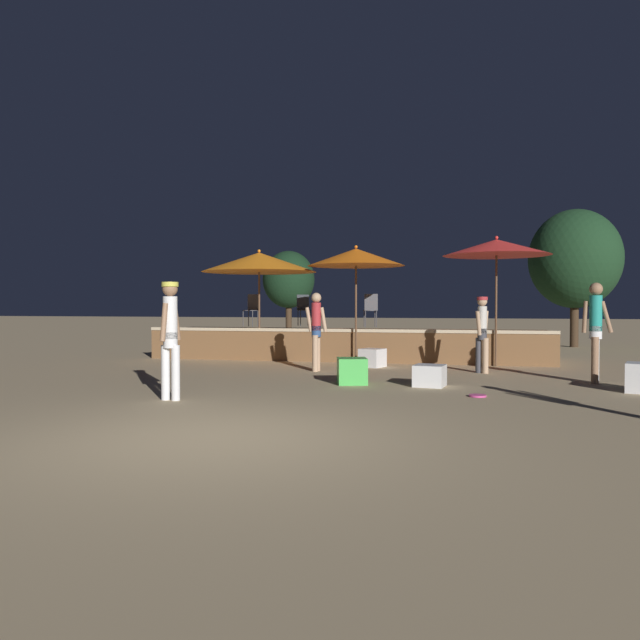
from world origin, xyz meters
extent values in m
plane|color=tan|center=(0.00, 0.00, 0.00)|extent=(120.00, 120.00, 0.00)
cube|color=brown|center=(-0.39, 10.31, 0.38)|extent=(10.44, 2.56, 0.77)
cube|color=#CCB793|center=(-0.39, 9.08, 0.81)|extent=(10.44, 0.12, 0.08)
cylinder|color=brown|center=(3.38, 8.93, 1.31)|extent=(0.05, 0.05, 2.62)
cone|color=red|center=(3.38, 8.93, 2.81)|extent=(2.51, 2.51, 0.38)
sphere|color=red|center=(3.38, 8.93, 3.04)|extent=(0.08, 0.08, 0.08)
cylinder|color=brown|center=(0.03, 8.84, 1.21)|extent=(0.05, 0.05, 2.42)
cone|color=orange|center=(0.03, 8.84, 2.63)|extent=(2.40, 2.40, 0.43)
sphere|color=orange|center=(0.03, 8.84, 2.88)|extent=(0.08, 0.08, 0.08)
cylinder|color=brown|center=(-2.56, 9.08, 1.15)|extent=(0.05, 0.05, 2.31)
cone|color=orange|center=(-2.56, 9.08, 2.56)|extent=(2.99, 2.99, 0.51)
sphere|color=orange|center=(-2.56, 9.08, 2.85)|extent=(0.08, 0.08, 0.08)
cube|color=white|center=(2.05, 4.92, 0.19)|extent=(0.60, 0.60, 0.39)
cube|color=#4CC651|center=(0.64, 4.93, 0.24)|extent=(0.65, 0.65, 0.48)
cube|color=white|center=(0.55, 8.10, 0.22)|extent=(0.64, 0.64, 0.43)
cylinder|color=tan|center=(-0.51, 7.01, 0.40)|extent=(0.13, 0.13, 0.80)
cylinder|color=tan|center=(-0.52, 6.85, 0.40)|extent=(0.13, 0.13, 0.80)
cylinder|color=#2D4C7F|center=(-0.52, 6.93, 0.88)|extent=(0.20, 0.20, 0.24)
cylinder|color=#B22D33|center=(-0.52, 6.93, 1.20)|extent=(0.20, 0.20, 0.61)
cylinder|color=tan|center=(-0.68, 6.94, 1.13)|extent=(0.18, 0.09, 0.55)
cylinder|color=tan|center=(-0.35, 6.92, 1.13)|extent=(0.17, 0.09, 0.55)
sphere|color=tan|center=(-0.52, 6.93, 1.61)|extent=(0.22, 0.22, 0.22)
cylinder|color=white|center=(-1.82, 2.39, 0.42)|extent=(0.13, 0.13, 0.84)
cylinder|color=white|center=(-1.64, 2.38, 0.42)|extent=(0.13, 0.13, 0.84)
cylinder|color=white|center=(-1.73, 2.39, 0.92)|extent=(0.22, 0.22, 0.24)
cylinder|color=white|center=(-1.73, 2.39, 1.27)|extent=(0.22, 0.22, 0.65)
cylinder|color=#997051|center=(-1.74, 2.21, 1.20)|extent=(0.09, 0.18, 0.58)
cylinder|color=#997051|center=(-1.71, 2.56, 1.20)|extent=(0.09, 0.20, 0.58)
sphere|color=#997051|center=(-1.73, 2.39, 1.70)|extent=(0.23, 0.23, 0.23)
cylinder|color=#D8D14C|center=(-1.73, 2.39, 1.77)|extent=(0.25, 0.25, 0.07)
cylinder|color=white|center=(5.04, 6.14, 0.43)|extent=(0.13, 0.13, 0.87)
cylinder|color=#997051|center=(5.00, 5.96, 0.43)|extent=(0.13, 0.13, 0.87)
cylinder|color=white|center=(5.02, 6.05, 0.95)|extent=(0.22, 0.22, 0.24)
cylinder|color=teal|center=(5.02, 6.05, 1.30)|extent=(0.22, 0.22, 0.67)
cylinder|color=#997051|center=(4.84, 6.09, 1.23)|extent=(0.13, 0.10, 0.59)
cylinder|color=#997051|center=(5.20, 6.01, 1.23)|extent=(0.24, 0.13, 0.59)
sphere|color=#997051|center=(5.02, 6.05, 1.75)|extent=(0.24, 0.24, 0.24)
cylinder|color=#3F3F47|center=(2.95, 7.39, 0.38)|extent=(0.13, 0.13, 0.75)
cylinder|color=tan|center=(3.09, 7.32, 0.38)|extent=(0.13, 0.13, 0.75)
cylinder|color=#3F3F47|center=(3.02, 7.35, 0.83)|extent=(0.19, 0.19, 0.24)
cylinder|color=beige|center=(3.02, 7.35, 1.14)|extent=(0.19, 0.19, 0.58)
cylinder|color=tan|center=(2.94, 7.22, 1.07)|extent=(0.16, 0.19, 0.52)
cylinder|color=tan|center=(3.10, 7.49, 1.07)|extent=(0.15, 0.18, 0.52)
sphere|color=tan|center=(3.02, 7.35, 1.53)|extent=(0.21, 0.21, 0.21)
cylinder|color=#B22D33|center=(3.02, 7.35, 1.59)|extent=(0.23, 0.23, 0.07)
cylinder|color=#47474C|center=(0.24, 10.72, 1.07)|extent=(0.02, 0.02, 0.45)
cylinder|color=#47474C|center=(-0.05, 10.64, 1.07)|extent=(0.02, 0.02, 0.45)
cylinder|color=#47474C|center=(0.32, 10.44, 1.07)|extent=(0.02, 0.02, 0.45)
cylinder|color=#47474C|center=(0.04, 10.35, 1.07)|extent=(0.02, 0.02, 0.45)
cylinder|color=#47474C|center=(0.14, 10.54, 1.30)|extent=(0.40, 0.40, 0.02)
cube|color=#47474C|center=(0.19, 10.37, 1.52)|extent=(0.35, 0.13, 0.45)
cylinder|color=#2D3338|center=(-1.91, 10.84, 1.07)|extent=(0.02, 0.02, 0.45)
cylinder|color=#2D3338|center=(-1.65, 10.99, 1.07)|extent=(0.02, 0.02, 0.45)
cylinder|color=#2D3338|center=(-2.06, 11.11, 1.07)|extent=(0.02, 0.02, 0.45)
cylinder|color=#2D3338|center=(-1.80, 11.25, 1.07)|extent=(0.02, 0.02, 0.45)
cylinder|color=#2D3338|center=(-1.86, 11.05, 1.30)|extent=(0.40, 0.40, 0.02)
cube|color=#2D3338|center=(-1.94, 11.20, 1.52)|extent=(0.33, 0.20, 0.45)
cylinder|color=#47474C|center=(-3.32, 9.94, 1.07)|extent=(0.02, 0.02, 0.45)
cylinder|color=#47474C|center=(-3.02, 9.89, 1.07)|extent=(0.02, 0.02, 0.45)
cylinder|color=#47474C|center=(-3.27, 10.24, 1.07)|extent=(0.02, 0.02, 0.45)
cylinder|color=#47474C|center=(-2.97, 10.19, 1.07)|extent=(0.02, 0.02, 0.45)
cylinder|color=#47474C|center=(-3.15, 10.07, 1.30)|extent=(0.40, 0.40, 0.02)
cube|color=#47474C|center=(-3.11, 10.23, 1.52)|extent=(0.36, 0.09, 0.45)
cylinder|color=#E54C99|center=(2.86, 3.81, 0.02)|extent=(0.27, 0.27, 0.03)
cylinder|color=#3D2B1C|center=(-5.23, 21.21, 0.77)|extent=(0.28, 0.28, 1.53)
ellipsoid|color=black|center=(-5.23, 21.21, 2.60)|extent=(2.38, 2.38, 2.62)
cylinder|color=#3D2B1C|center=(6.32, 16.41, 0.82)|extent=(0.28, 0.28, 1.64)
ellipsoid|color=#19381E|center=(6.32, 16.41, 3.02)|extent=(3.07, 3.07, 3.38)
camera|label=1|loc=(2.65, -6.35, 1.47)|focal=35.00mm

